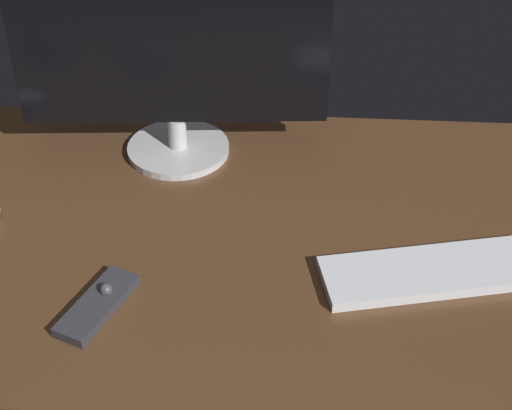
{
  "coord_description": "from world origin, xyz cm",
  "views": [
    {
      "loc": [
        8.4,
        -113.41,
        96.11
      ],
      "look_at": [
        0.92,
        0.9,
        8.0
      ],
      "focal_mm": 56.44,
      "sensor_mm": 36.0,
      "label": 1
    }
  ],
  "objects": [
    {
      "name": "desk",
      "position": [
        0.0,
        0.0,
        1.0
      ],
      "size": [
        140.0,
        84.0,
        2.0
      ],
      "primitive_type": "cube",
      "color": "#4C301C",
      "rests_on": "ground"
    },
    {
      "name": "media_remote",
      "position": [
        -23.63,
        -20.9,
        2.94
      ],
      "size": [
        11.85,
        17.79,
        3.22
      ],
      "rotation": [
        0.0,
        0.0,
        1.18
      ],
      "color": "#2D2D33",
      "rests_on": "desk"
    },
    {
      "name": "keyboard",
      "position": [
        32.12,
        -9.34,
        2.97
      ],
      "size": [
        40.2,
        20.32,
        1.93
      ],
      "primitive_type": "cube",
      "rotation": [
        0.0,
        0.0,
        0.23
      ],
      "color": "silver",
      "rests_on": "desk"
    },
    {
      "name": "monitor",
      "position": [
        -17.05,
        26.0,
        22.38
      ],
      "size": [
        61.37,
        21.3,
        38.82
      ],
      "rotation": [
        0.0,
        0.0,
        0.08
      ],
      "color": "#BCBCBC",
      "rests_on": "desk"
    }
  ]
}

